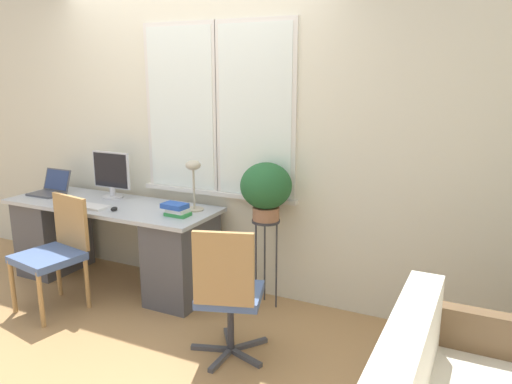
# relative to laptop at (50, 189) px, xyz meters

# --- Properties ---
(ground_plane) EXTENTS (14.00, 14.00, 0.00)m
(ground_plane) POSITION_rel_laptop_xyz_m (1.31, -0.35, -0.77)
(ground_plane) COLOR tan
(wall_back_with_window) EXTENTS (9.00, 0.12, 2.70)m
(wall_back_with_window) POSITION_rel_laptop_xyz_m (1.32, 0.38, 0.58)
(wall_back_with_window) COLOR beige
(wall_back_with_window) RESTS_ON ground_plane
(desk) EXTENTS (1.91, 0.66, 0.73)m
(desk) POSITION_rel_laptop_xyz_m (0.73, -0.02, -0.39)
(desk) COLOR #B2B7BC
(desk) RESTS_ON ground_plane
(laptop) EXTENTS (0.30, 0.28, 0.21)m
(laptop) POSITION_rel_laptop_xyz_m (0.00, 0.00, 0.00)
(laptop) COLOR #4C4C51
(laptop) RESTS_ON desk
(monitor) EXTENTS (0.39, 0.18, 0.41)m
(monitor) POSITION_rel_laptop_xyz_m (0.61, 0.15, 0.16)
(monitor) COLOR silver
(monitor) RESTS_ON desk
(keyboard) EXTENTS (0.43, 0.15, 0.02)m
(keyboard) POSITION_rel_laptop_xyz_m (0.61, -0.20, -0.04)
(keyboard) COLOR silver
(keyboard) RESTS_ON desk
(mouse) EXTENTS (0.04, 0.07, 0.03)m
(mouse) POSITION_rel_laptop_xyz_m (0.92, -0.19, -0.03)
(mouse) COLOR black
(mouse) RESTS_ON desk
(desk_lamp) EXTENTS (0.15, 0.15, 0.41)m
(desk_lamp) POSITION_rel_laptop_xyz_m (1.49, 0.12, 0.25)
(desk_lamp) COLOR #BCB299
(desk_lamp) RESTS_ON desk
(book_stack) EXTENTS (0.22, 0.15, 0.10)m
(book_stack) POSITION_rel_laptop_xyz_m (1.46, -0.08, 0.00)
(book_stack) COLOR green
(book_stack) RESTS_ON desk
(desk_chair_wooden) EXTENTS (0.51, 0.52, 0.88)m
(desk_chair_wooden) POSITION_rel_laptop_xyz_m (0.65, -0.58, -0.30)
(desk_chair_wooden) COLOR #B2844C
(desk_chair_wooden) RESTS_ON ground_plane
(office_chair_swivel) EXTENTS (0.53, 0.52, 0.91)m
(office_chair_swivel) POSITION_rel_laptop_xyz_m (2.22, -0.63, -0.31)
(office_chair_swivel) COLOR #47474C
(office_chair_swivel) RESTS_ON ground_plane
(plant_stand) EXTENTS (0.22, 0.22, 0.71)m
(plant_stand) POSITION_rel_laptop_xyz_m (2.11, 0.17, -0.18)
(plant_stand) COLOR #333338
(plant_stand) RESTS_ON ground_plane
(potted_plant) EXTENTS (0.39, 0.39, 0.45)m
(potted_plant) POSITION_rel_laptop_xyz_m (2.11, 0.17, 0.19)
(potted_plant) COLOR #9E6B4C
(potted_plant) RESTS_ON plant_stand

